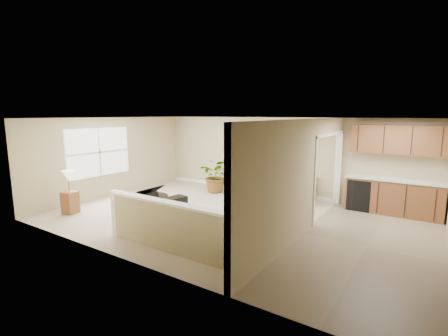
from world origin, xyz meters
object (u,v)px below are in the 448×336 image
Objects in this scene: accent_table at (245,178)px; palm_plant at (217,176)px; piano_bench at (174,206)px; loveseat at (287,188)px; lamp_stand at (70,195)px; small_plant at (306,197)px; piano at (143,187)px.

palm_plant is at bearing -146.80° from accent_table.
piano_bench is 3.61m from loveseat.
lamp_stand reaches higher than piano_bench.
loveseat reaches higher than small_plant.
accent_table is at bearing 171.14° from small_plant.
piano_bench is at bearing 30.25° from lamp_stand.
piano is 2.54m from palm_plant.
lamp_stand is (-4.24, -4.48, 0.12)m from loveseat.
lamp_stand is at bearing -120.75° from accent_table.
lamp_stand reaches higher than small_plant.
loveseat is at bearing -3.36° from accent_table.
piano_bench is 3.21m from accent_table.
loveseat is at bearing 159.88° from small_plant.
palm_plant is (1.04, 2.32, 0.05)m from piano.
small_plant is (3.03, 0.17, -0.33)m from palm_plant.
palm_plant is (-0.46, 2.66, 0.32)m from piano_bench.
palm_plant is 0.99× the size of lamp_stand.
piano is at bearing -146.85° from loveseat.
lamp_stand is at bearing -115.28° from piano.
loveseat is 1.53m from accent_table.
accent_table is at bearing 33.20° from palm_plant.
piano is 1.40× the size of palm_plant.
accent_table is at bearing 84.05° from piano_bench.
accent_table is at bearing 59.25° from lamp_stand.
piano_bench is 1.29× the size of small_plant.
piano_bench is 0.39× the size of loveseat.
piano is 0.89× the size of loveseat.
piano is 1.94m from lamp_stand.
lamp_stand reaches higher than palm_plant.
accent_table is (-1.53, 0.09, 0.11)m from loveseat.
small_plant is at bearing -8.86° from accent_table.
small_plant is (2.23, -0.35, -0.25)m from accent_table.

